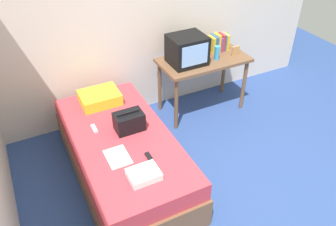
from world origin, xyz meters
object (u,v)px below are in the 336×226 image
book_row (218,43)px  pillow (100,98)px  handbag (129,121)px  folded_towel (144,174)px  desk (203,66)px  remote_silver (94,129)px  water_bottle (217,53)px  picture_frame (236,51)px  bed (123,156)px  tv (187,50)px  magazine (118,157)px  remote_dark (150,158)px

book_row → pillow: bearing=-175.1°
handbag → pillow: bearing=101.3°
book_row → folded_towel: size_ratio=0.92×
desk → book_row: 0.38m
folded_towel → remote_silver: bearing=103.1°
water_bottle → pillow: size_ratio=0.41×
book_row → picture_frame: size_ratio=2.02×
bed → folded_towel: folded_towel is taller
book_row → folded_towel: (-1.72, -1.46, -0.31)m
tv → remote_silver: 1.51m
handbag → remote_silver: handbag is taller
tv → picture_frame: tv is taller
tv → magazine: 1.68m
book_row → picture_frame: 0.26m
bed → remote_silver: 0.43m
picture_frame → remote_silver: bearing=-169.3°
handbag → bed: bearing=-148.9°
bed → tv: bearing=31.7°
tv → folded_towel: size_ratio=1.57×
tv → water_bottle: (0.39, -0.09, -0.09)m
bed → desk: (1.41, 0.72, 0.41)m
pillow → picture_frame: bearing=-2.4°
water_bottle → handbag: bearing=-158.6°
book_row → remote_silver: (-1.92, -0.61, -0.33)m
bed → picture_frame: 2.02m
desk → handbag: 1.44m
bed → remote_dark: 0.53m
handbag → folded_towel: bearing=-101.1°
bed → water_bottle: water_bottle is taller
magazine → water_bottle: bearing=28.3°
picture_frame → tv: bearing=171.6°
book_row → handbag: bearing=-154.2°
bed → remote_silver: bearing=132.2°
water_bottle → picture_frame: bearing=-2.5°
remote_silver → folded_towel: (0.20, -0.86, 0.02)m
tv → remote_silver: (-1.37, -0.48, -0.40)m
desk → remote_silver: bearing=-163.4°
desk → pillow: size_ratio=2.60×
book_row → desk: bearing=-157.2°
handbag → folded_towel: handbag is taller
pillow → bed: bearing=-90.0°
magazine → folded_towel: bearing=-70.7°
bed → tv: 1.53m
book_row → tv: bearing=-167.3°
bed → folded_towel: size_ratio=7.14×
bed → remote_silver: remote_silver is taller
book_row → pillow: (-1.71, -0.14, -0.28)m
bed → tv: (1.16, 0.72, 0.69)m
handbag → picture_frame: bearing=17.7°
picture_frame → bed: bearing=-161.3°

